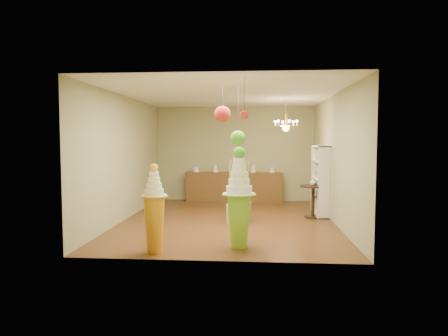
# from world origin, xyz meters

# --- Properties ---
(floor) EXTENTS (6.50, 6.50, 0.00)m
(floor) POSITION_xyz_m (0.00, 0.00, 0.00)
(floor) COLOR #502F15
(floor) RESTS_ON ground
(ceiling) EXTENTS (6.50, 6.50, 0.00)m
(ceiling) POSITION_xyz_m (0.00, 0.00, 3.00)
(ceiling) COLOR white
(ceiling) RESTS_ON ground
(wall_back) EXTENTS (5.00, 0.04, 3.00)m
(wall_back) POSITION_xyz_m (0.00, 3.25, 1.50)
(wall_back) COLOR #97986B
(wall_back) RESTS_ON ground
(wall_front) EXTENTS (5.00, 0.04, 3.00)m
(wall_front) POSITION_xyz_m (0.00, -3.25, 1.50)
(wall_front) COLOR #97986B
(wall_front) RESTS_ON ground
(wall_left) EXTENTS (0.04, 6.50, 3.00)m
(wall_left) POSITION_xyz_m (-2.50, 0.00, 1.50)
(wall_left) COLOR #97986B
(wall_left) RESTS_ON ground
(wall_right) EXTENTS (0.04, 6.50, 3.00)m
(wall_right) POSITION_xyz_m (2.50, 0.00, 1.50)
(wall_right) COLOR #97986B
(wall_right) RESTS_ON ground
(pedestal_green) EXTENTS (0.68, 0.68, 1.82)m
(pedestal_green) POSITION_xyz_m (0.37, -2.39, 0.74)
(pedestal_green) COLOR #7FC02A
(pedestal_green) RESTS_ON floor
(pedestal_orange) EXTENTS (0.57, 0.57, 1.53)m
(pedestal_orange) POSITION_xyz_m (-1.07, -2.85, 0.62)
(pedestal_orange) COLOR orange
(pedestal_orange) RESTS_ON floor
(burlap_riser) EXTENTS (0.59, 0.59, 0.46)m
(burlap_riser) POSITION_xyz_m (0.28, -0.18, 0.23)
(burlap_riser) COLOR #978852
(burlap_riser) RESTS_ON floor
(sideboard) EXTENTS (3.04, 0.54, 1.16)m
(sideboard) POSITION_xyz_m (0.00, 2.97, 0.48)
(sideboard) COLOR brown
(sideboard) RESTS_ON floor
(shelving_unit) EXTENTS (0.33, 1.20, 1.80)m
(shelving_unit) POSITION_xyz_m (2.34, 0.80, 0.90)
(shelving_unit) COLOR beige
(shelving_unit) RESTS_ON floor
(round_table) EXTENTS (0.69, 0.69, 0.81)m
(round_table) POSITION_xyz_m (2.10, 0.50, 0.52)
(round_table) COLOR black
(round_table) RESTS_ON floor
(vase) EXTENTS (0.21, 0.21, 0.17)m
(vase) POSITION_xyz_m (2.10, 0.50, 0.90)
(vase) COLOR beige
(vase) RESTS_ON round_table
(pom_red_left) EXTENTS (0.30, 0.30, 0.74)m
(pom_red_left) POSITION_xyz_m (0.05, -2.19, 2.41)
(pom_red_left) COLOR #433A30
(pom_red_left) RESTS_ON ceiling
(pom_green_mid) EXTENTS (0.28, 0.28, 1.16)m
(pom_green_mid) POSITION_xyz_m (0.33, -2.01, 1.98)
(pom_green_mid) COLOR #433A30
(pom_green_mid) RESTS_ON ceiling
(pom_red_right) EXTENTS (0.14, 0.14, 0.71)m
(pom_red_right) POSITION_xyz_m (0.46, -2.72, 2.36)
(pom_red_right) COLOR #433A30
(pom_red_right) RESTS_ON ceiling
(chandelier) EXTENTS (0.81, 0.81, 0.85)m
(chandelier) POSITION_xyz_m (1.45, 1.01, 2.30)
(chandelier) COLOR #E3C550
(chandelier) RESTS_ON ceiling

